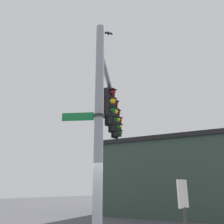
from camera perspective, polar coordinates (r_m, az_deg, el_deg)
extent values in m
cylinder|color=gray|center=(6.17, -3.29, -4.90)|extent=(0.25, 0.25, 6.63)
cylinder|color=gray|center=(9.94, -0.10, 4.67)|extent=(5.33, 3.74, 0.16)
cylinder|color=black|center=(8.95, -0.79, 6.13)|extent=(0.08, 0.08, 0.18)
cube|color=black|center=(8.72, -0.81, 2.44)|extent=(0.36, 0.30, 1.05)
sphere|color=#590F0F|center=(8.73, 0.13, 4.88)|extent=(0.22, 0.22, 0.22)
cube|color=black|center=(8.76, 0.23, 5.51)|extent=(0.24, 0.20, 0.03)
sphere|color=yellow|center=(8.60, 0.13, 2.73)|extent=(0.22, 0.22, 0.22)
cube|color=black|center=(8.63, 0.23, 3.37)|extent=(0.24, 0.20, 0.03)
sphere|color=#0F4C19|center=(8.48, 0.13, 0.52)|extent=(0.22, 0.22, 0.22)
cube|color=black|center=(8.50, 0.24, 1.18)|extent=(0.24, 0.20, 0.03)
cube|color=black|center=(8.82, -1.64, 2.19)|extent=(0.54, 0.03, 1.22)
cylinder|color=black|center=(10.09, 0.04, 3.27)|extent=(0.08, 0.08, 0.18)
cube|color=black|center=(9.88, 0.04, -0.05)|extent=(0.36, 0.30, 1.05)
sphere|color=#590F0F|center=(9.88, 0.87, 2.10)|extent=(0.22, 0.22, 0.22)
cube|color=black|center=(9.90, 0.96, 2.66)|extent=(0.24, 0.20, 0.03)
sphere|color=yellow|center=(9.76, 0.88, 0.17)|extent=(0.22, 0.22, 0.22)
cube|color=black|center=(9.78, 0.97, 0.74)|extent=(0.24, 0.20, 0.03)
sphere|color=#0F4C19|center=(9.66, 0.89, -1.80)|extent=(0.22, 0.22, 0.22)
cube|color=black|center=(9.68, 0.98, -1.22)|extent=(0.24, 0.20, 0.03)
cube|color=black|center=(9.98, -0.70, -0.25)|extent=(0.54, 0.03, 1.22)
cylinder|color=black|center=(11.24, 0.71, 1.00)|extent=(0.08, 0.08, 0.18)
cube|color=black|center=(11.06, 0.72, -2.02)|extent=(0.36, 0.30, 1.05)
sphere|color=#590F0F|center=(11.04, 1.46, -0.10)|extent=(0.22, 0.22, 0.22)
cube|color=black|center=(11.06, 1.54, 0.41)|extent=(0.24, 0.20, 0.03)
sphere|color=yellow|center=(10.94, 1.47, -1.84)|extent=(0.22, 0.22, 0.22)
cube|color=black|center=(10.96, 1.55, -1.33)|extent=(0.24, 0.20, 0.03)
sphere|color=#0F4C19|center=(10.85, 1.49, -3.62)|extent=(0.22, 0.22, 0.22)
cube|color=black|center=(10.86, 1.57, -3.09)|extent=(0.24, 0.20, 0.03)
cube|color=black|center=(11.16, 0.05, -2.18)|extent=(0.54, 0.03, 1.22)
cylinder|color=black|center=(12.41, 1.24, -0.85)|extent=(0.08, 0.08, 0.18)
cube|color=black|center=(12.24, 1.26, -3.61)|extent=(0.36, 0.30, 1.05)
sphere|color=#590F0F|center=(12.22, 1.93, -1.87)|extent=(0.22, 0.22, 0.22)
cube|color=black|center=(12.24, 2.00, -1.41)|extent=(0.24, 0.20, 0.03)
sphere|color=yellow|center=(12.13, 1.95, -3.46)|extent=(0.22, 0.22, 0.22)
cube|color=black|center=(12.14, 2.02, -2.99)|extent=(0.24, 0.20, 0.03)
sphere|color=#0F4C19|center=(12.05, 1.97, -5.07)|extent=(0.22, 0.22, 0.22)
cube|color=black|center=(12.06, 2.04, -4.60)|extent=(0.24, 0.20, 0.03)
cube|color=black|center=(12.35, 0.65, -3.73)|extent=(0.54, 0.03, 1.22)
cube|color=#147238|center=(6.41, -8.38, -1.15)|extent=(0.52, 0.74, 0.22)
cube|color=white|center=(6.40, -8.32, -1.13)|extent=(0.51, 0.73, 0.04)
cylinder|color=#262626|center=(6.29, -3.22, -1.00)|extent=(0.29, 0.29, 0.08)
ellipsoid|color=black|center=(10.68, -0.90, 18.74)|extent=(0.23, 0.24, 0.08)
cube|color=black|center=(10.69, -0.79, 18.77)|extent=(0.29, 0.28, 0.12)
cube|color=black|center=(10.69, -1.01, 18.78)|extent=(0.30, 0.29, 0.03)
cube|color=#33473D|center=(19.27, 18.75, -15.38)|extent=(10.16, 12.98, 4.99)
cube|color=maroon|center=(23.38, 20.38, -14.91)|extent=(3.38, 10.30, 0.30)
cube|color=black|center=(19.53, 17.97, -7.63)|extent=(10.56, 13.50, 0.30)
cube|color=silver|center=(7.25, 16.96, -18.59)|extent=(0.60, 0.04, 0.76)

